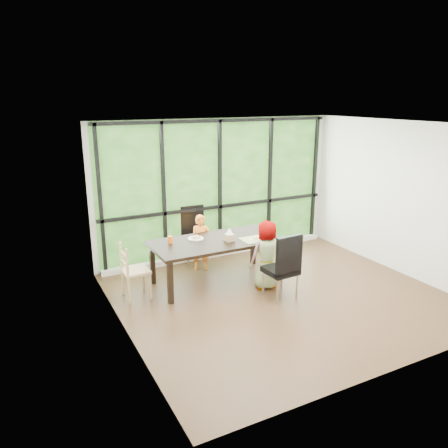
% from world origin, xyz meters
% --- Properties ---
extents(ground, '(5.00, 5.00, 0.00)m').
position_xyz_m(ground, '(0.00, 0.00, 0.00)').
color(ground, black).
rests_on(ground, ground).
extents(back_wall, '(5.00, 0.00, 5.00)m').
position_xyz_m(back_wall, '(0.00, 2.25, 1.35)').
color(back_wall, silver).
rests_on(back_wall, ground).
extents(foliage_backdrop, '(4.80, 0.02, 2.65)m').
position_xyz_m(foliage_backdrop, '(0.00, 2.23, 1.35)').
color(foliage_backdrop, '#214E15').
rests_on(foliage_backdrop, back_wall).
extents(window_mullions, '(4.80, 0.06, 2.65)m').
position_xyz_m(window_mullions, '(0.00, 2.19, 1.35)').
color(window_mullions, black).
rests_on(window_mullions, back_wall).
extents(window_sill, '(4.80, 0.12, 0.10)m').
position_xyz_m(window_sill, '(0.00, 2.15, 0.05)').
color(window_sill, silver).
rests_on(window_sill, ground).
extents(dining_table, '(2.23, 1.15, 0.75)m').
position_xyz_m(dining_table, '(-0.67, 1.01, 0.38)').
color(dining_table, black).
rests_on(dining_table, ground).
extents(chair_window_leather, '(0.53, 0.53, 1.08)m').
position_xyz_m(chair_window_leather, '(-0.62, 2.04, 0.54)').
color(chair_window_leather, black).
rests_on(chair_window_leather, ground).
extents(chair_interior_leather, '(0.49, 0.49, 1.08)m').
position_xyz_m(chair_interior_leather, '(-0.04, -0.01, 0.54)').
color(chair_interior_leather, black).
rests_on(chair_interior_leather, ground).
extents(chair_end_beech, '(0.40, 0.42, 0.90)m').
position_xyz_m(chair_end_beech, '(-2.06, 1.04, 0.45)').
color(chair_end_beech, '#A38556').
rests_on(chair_end_beech, ground).
extents(child_toddler, '(0.45, 0.38, 1.04)m').
position_xyz_m(child_toddler, '(-0.67, 1.65, 0.52)').
color(child_toddler, orange).
rests_on(child_toddler, ground).
extents(child_older, '(0.60, 0.42, 1.15)m').
position_xyz_m(child_older, '(-0.02, 0.42, 0.58)').
color(child_older, slate).
rests_on(child_older, ground).
extents(placemat, '(0.50, 0.37, 0.01)m').
position_xyz_m(placemat, '(-0.04, 0.75, 0.75)').
color(placemat, tan).
rests_on(placemat, dining_table).
extents(plate_far, '(0.27, 0.27, 0.02)m').
position_xyz_m(plate_far, '(-0.94, 1.24, 0.76)').
color(plate_far, white).
rests_on(plate_far, dining_table).
extents(plate_near, '(0.22, 0.22, 0.01)m').
position_xyz_m(plate_near, '(-0.03, 0.76, 0.76)').
color(plate_near, white).
rests_on(plate_near, dining_table).
extents(orange_cup, '(0.08, 0.08, 0.12)m').
position_xyz_m(orange_cup, '(-1.41, 1.22, 0.81)').
color(orange_cup, '#FF640D').
rests_on(orange_cup, dining_table).
extents(green_cup, '(0.07, 0.07, 0.11)m').
position_xyz_m(green_cup, '(0.26, 0.75, 0.81)').
color(green_cup, '#5BB334').
rests_on(green_cup, dining_table).
extents(tissue_box, '(0.14, 0.14, 0.12)m').
position_xyz_m(tissue_box, '(-0.48, 0.88, 0.81)').
color(tissue_box, tan).
rests_on(tissue_box, dining_table).
extents(crepe_rolls_far, '(0.15, 0.12, 0.04)m').
position_xyz_m(crepe_rolls_far, '(-0.94, 1.24, 0.78)').
color(crepe_rolls_far, tan).
rests_on(crepe_rolls_far, plate_far).
extents(crepe_rolls_near, '(0.15, 0.12, 0.04)m').
position_xyz_m(crepe_rolls_near, '(-0.03, 0.76, 0.78)').
color(crepe_rolls_near, tan).
rests_on(crepe_rolls_near, plate_near).
extents(straw_white, '(0.01, 0.04, 0.20)m').
position_xyz_m(straw_white, '(-1.41, 1.22, 0.91)').
color(straw_white, white).
rests_on(straw_white, orange_cup).
extents(straw_pink, '(0.01, 0.04, 0.20)m').
position_xyz_m(straw_pink, '(0.26, 0.75, 0.90)').
color(straw_pink, pink).
rests_on(straw_pink, green_cup).
extents(tissue, '(0.12, 0.12, 0.11)m').
position_xyz_m(tissue, '(-0.48, 0.88, 0.93)').
color(tissue, white).
rests_on(tissue, tissue_box).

